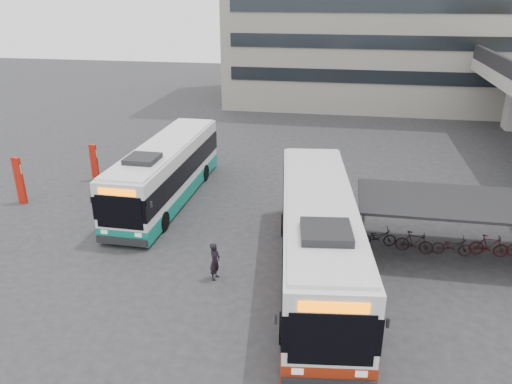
# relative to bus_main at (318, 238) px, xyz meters

# --- Properties ---
(ground) EXTENTS (120.00, 120.00, 0.00)m
(ground) POSITION_rel_bus_main_xyz_m (-1.91, 0.08, -1.78)
(ground) COLOR #28282B
(ground) RESTS_ON ground
(bike_shelter) EXTENTS (10.00, 4.00, 2.54)m
(bike_shelter) POSITION_rel_bus_main_xyz_m (6.56, 3.08, -0.34)
(bike_shelter) COLOR #595B60
(bike_shelter) RESTS_ON ground
(road_markings) EXTENTS (0.15, 7.60, 0.01)m
(road_markings) POSITION_rel_bus_main_xyz_m (0.59, -2.92, -1.77)
(road_markings) COLOR beige
(road_markings) RESTS_ON ground
(bus_main) EXTENTS (4.33, 13.18, 3.83)m
(bus_main) POSITION_rel_bus_main_xyz_m (0.00, 0.00, 0.00)
(bus_main) COLOR white
(bus_main) RESTS_ON ground
(bus_teal) EXTENTS (2.76, 11.79, 3.47)m
(bus_teal) POSITION_rel_bus_main_xyz_m (-8.69, 6.72, -0.17)
(bus_teal) COLOR white
(bus_teal) RESTS_ON ground
(pedestrian) EXTENTS (0.49, 0.65, 1.61)m
(pedestrian) POSITION_rel_bus_main_xyz_m (-4.02, -0.83, -0.97)
(pedestrian) COLOR black
(pedestrian) RESTS_ON ground
(sign_totem_mid) EXTENTS (0.56, 0.29, 2.63)m
(sign_totem_mid) POSITION_rel_bus_main_xyz_m (-16.39, 4.83, -0.42)
(sign_totem_mid) COLOR #B3180B
(sign_totem_mid) RESTS_ON ground
(sign_totem_north) EXTENTS (0.49, 0.22, 2.27)m
(sign_totem_north) POSITION_rel_bus_main_xyz_m (-14.06, 8.82, -0.60)
(sign_totem_north) COLOR #B3180B
(sign_totem_north) RESTS_ON ground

